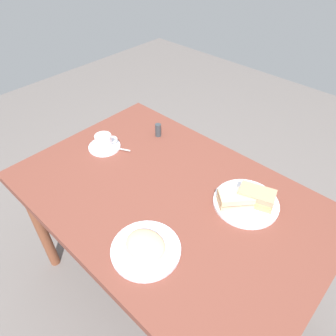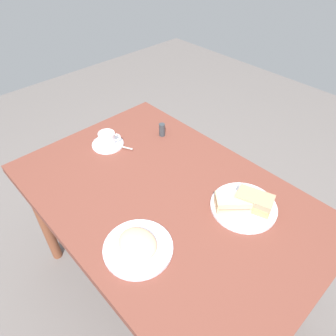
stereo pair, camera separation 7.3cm
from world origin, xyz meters
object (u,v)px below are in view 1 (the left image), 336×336
Objects in this scene: sandwich_back at (235,199)px; salt_shaker at (158,130)px; sandwich_front at (256,197)px; coffee_saucer at (105,147)px; dining_table at (168,206)px; coffee_cup at (104,141)px; spoon at (118,148)px; side_plate at (146,250)px; sandwich_plate at (246,203)px.

sandwich_back is 0.60m from salt_shaker.
sandwich_front reaches higher than salt_shaker.
coffee_saucer is 2.27× the size of salt_shaker.
coffee_cup is (0.47, -0.02, 0.12)m from dining_table.
sandwich_front is 0.72m from spoon.
coffee_saucer is 0.30m from salt_shaker.
sandwich_back reaches higher than coffee_saucer.
sandwich_front reaches higher than side_plate.
dining_table is at bearing 34.03° from sandwich_front.
sandwich_front is 0.50m from side_plate.
sandwich_front is at bearing -166.45° from coffee_saucer.
sandwich_plate is 1.75× the size of sandwich_back.
sandwich_back is 2.19× the size of salt_shaker.
salt_shaker is at bearing -104.17° from spoon.
sandwich_front is at bearing -130.22° from sandwich_back.
sandwich_front is 0.79m from coffee_cup.
spoon is 1.31× the size of salt_shaker.
coffee_cup is at bearing 9.36° from sandwich_back.
sandwich_plate is at bearing -169.16° from spoon.
sandwich_back is 1.67× the size of spoon.
sandwich_back is at bearing -150.76° from dining_table.
spoon is at bearing -154.32° from coffee_saucer.
sandwich_back is 0.61× the size of side_plate.
sandwich_front reaches higher than coffee_saucer.
salt_shaker is at bearing -115.77° from coffee_cup.
coffee_saucer reaches higher than dining_table.
sandwich_plate is (-0.28, -0.18, 0.09)m from dining_table.
sandwich_front is 1.58× the size of coffee_cup.
sandwich_front reaches higher than dining_table.
dining_table is 5.30× the size of side_plate.
coffee_cup is at bearing -123.83° from coffee_saucer.
salt_shaker is at bearing -9.42° from sandwich_plate.
sandwich_back is at bearing -172.44° from spoon.
salt_shaker is (-0.06, -0.23, 0.02)m from spoon.
side_plate is (-0.53, 0.32, -0.01)m from spoon.
coffee_saucer is at bearing -2.39° from dining_table.
coffee_cup reaches higher than spoon.
sandwich_back is 0.42m from side_plate.
coffee_cup is (0.71, 0.12, 0.00)m from sandwich_back.
sandwich_plate is 3.82× the size of salt_shaker.
salt_shaker reaches higher than dining_table.
sandwich_front is 0.79m from coffee_saucer.
salt_shaker is (0.64, -0.08, -0.01)m from sandwich_front.
sandwich_plate reaches higher than dining_table.
coffee_cup reaches higher than side_plate.
spoon reaches higher than side_plate.
sandwich_front is at bearing -166.54° from coffee_cup.
side_plate is 0.72m from salt_shaker.
sandwich_front is 1.75× the size of spoon.
dining_table is at bearing 177.61° from coffee_saucer.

